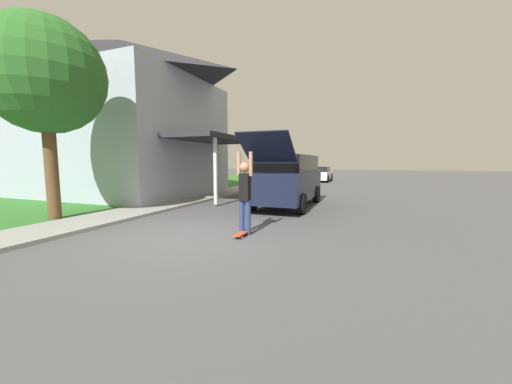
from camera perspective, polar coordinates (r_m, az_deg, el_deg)
The scene contains 9 objects.
ground_plane at distance 7.23m, azimuth -13.76°, elevation -8.66°, with size 120.00×120.00×0.00m, color #49494C.
lawn at distance 16.88m, azimuth -24.53°, elevation -0.49°, with size 10.00×80.00×0.08m.
sidewalk at distance 14.09m, azimuth -11.89°, elevation -1.23°, with size 1.80×80.00×0.10m.
house at distance 17.32m, azimuth -24.91°, elevation 13.69°, with size 11.54×8.16×8.08m.
lawn_tree_near at distance 10.83m, azimuth -36.64°, elevation 18.06°, with size 3.33×3.33×5.90m.
suv_parked at distance 11.61m, azimuth 6.35°, elevation 2.66°, with size 2.08×5.73×2.72m.
car_down_street at distance 26.89m, azimuth 12.69°, elevation 3.53°, with size 1.91×4.40×1.36m.
skateboarder at distance 7.03m, azimuth -2.24°, elevation 0.01°, with size 0.41×0.24×2.06m.
skateboard at distance 7.06m, azimuth -2.67°, elevation -8.15°, with size 0.21×0.80×0.10m.
Camera 1 is at (4.02, -5.72, 1.82)m, focal length 20.00 mm.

